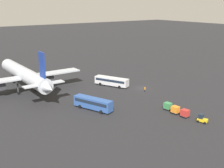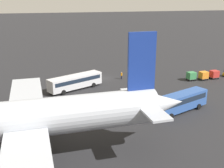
{
  "view_description": "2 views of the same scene",
  "coord_description": "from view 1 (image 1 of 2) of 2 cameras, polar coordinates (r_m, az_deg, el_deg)",
  "views": [
    {
      "loc": [
        -69.48,
        61.81,
        28.22
      ],
      "look_at": [
        -3.59,
        15.02,
        4.87
      ],
      "focal_mm": 45.0,
      "sensor_mm": 36.0,
      "label": 1
    },
    {
      "loc": [
        16.22,
        65.01,
        19.4
      ],
      "look_at": [
        3.23,
        18.44,
        4.27
      ],
      "focal_mm": 45.0,
      "sensor_mm": 36.0,
      "label": 2
    }
  ],
  "objects": [
    {
      "name": "worker_person",
      "position": [
        93.01,
        6.68,
        -1.1
      ],
      "size": [
        0.38,
        0.38,
        1.74
      ],
      "color": "#1E1E2D",
      "rests_on": "ground"
    },
    {
      "name": "cargo_cart_orange",
      "position": [
        76.23,
        12.75,
        -5.07
      ],
      "size": [
        2.17,
        1.89,
        2.06
      ],
      "rotation": [
        0.0,
        0.0,
        0.11
      ],
      "color": "#38383D",
      "rests_on": "ground"
    },
    {
      "name": "airplane",
      "position": [
        95.57,
        -17.33,
        1.8
      ],
      "size": [
        43.41,
        37.18,
        15.4
      ],
      "rotation": [
        0.0,
        0.0,
        0.01
      ],
      "color": "#B2B7C1",
      "rests_on": "ground"
    },
    {
      "name": "shuttle_bus_near",
      "position": [
        98.82,
        -0.07,
        0.64
      ],
      "size": [
        12.47,
        7.8,
        3.08
      ],
      "rotation": [
        0.0,
        0.0,
        0.44
      ],
      "color": "silver",
      "rests_on": "ground"
    },
    {
      "name": "baggage_tug",
      "position": [
        72.71,
        17.82,
        -6.74
      ],
      "size": [
        2.69,
        2.26,
        2.1
      ],
      "rotation": [
        0.0,
        0.0,
        0.32
      ],
      "color": "gold",
      "rests_on": "ground"
    },
    {
      "name": "cargo_cart_red",
      "position": [
        74.49,
        14.61,
        -5.71
      ],
      "size": [
        2.17,
        1.89,
        2.06
      ],
      "rotation": [
        0.0,
        0.0,
        0.11
      ],
      "color": "#38383D",
      "rests_on": "ground"
    },
    {
      "name": "cargo_cart_green",
      "position": [
        78.44,
        11.26,
        -4.37
      ],
      "size": [
        2.17,
        1.89,
        2.06
      ],
      "rotation": [
        0.0,
        0.0,
        0.11
      ],
      "color": "#38383D",
      "rests_on": "ground"
    },
    {
      "name": "shuttle_bus_far",
      "position": [
        77.1,
        -3.88,
        -3.83
      ],
      "size": [
        11.85,
        6.54,
        3.3
      ],
      "rotation": [
        0.0,
        0.0,
        0.36
      ],
      "color": "#2D5199",
      "rests_on": "ground"
    },
    {
      "name": "ground_plane",
      "position": [
        97.18,
        6.01,
        -0.86
      ],
      "size": [
        600.0,
        600.0,
        0.0
      ],
      "primitive_type": "plane",
      "color": "#232326"
    }
  ]
}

